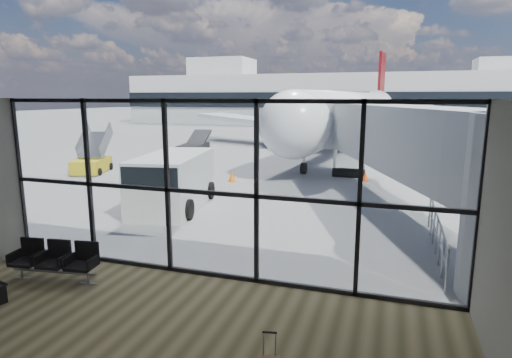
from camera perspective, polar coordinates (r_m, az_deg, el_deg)
The scene contains 19 objects.
ground at distance 49.86m, azimuth 13.00°, elevation 5.45°, with size 220.00×220.00×0.00m, color slate.
lounge_shell at distance 6.59m, azimuth -23.43°, elevation -6.69°, with size 12.02×8.01×4.51m.
glass_curtain_wall at distance 10.63m, azimuth -6.09°, elevation -1.59°, with size 12.10×0.12×4.50m.
jet_bridge at distance 16.65m, azimuth 20.11°, elevation 4.13°, with size 8.00×16.50×4.33m.
apron_railing at distance 13.59m, azimuth 23.00°, elevation -6.29°, with size 0.06×5.46×1.11m.
far_terminal at distance 71.60m, azimuth 14.27°, elevation 10.36°, with size 80.00×12.20×11.00m.
tree_0 at distance 95.20m, azimuth -13.49°, elevation 10.71°, with size 4.95×4.95×7.12m.
tree_1 at distance 92.24m, azimuth -10.26°, elevation 11.23°, with size 5.61×5.61×8.07m.
tree_2 at distance 89.59m, azimuth -6.81°, elevation 11.73°, with size 6.27×6.27×9.03m.
tree_3 at distance 87.26m, azimuth -3.14°, elevation 11.00°, with size 4.95×4.95×7.12m.
tree_4 at distance 85.29m, azimuth 0.70°, elevation 11.43°, with size 5.61×5.61×8.07m.
tree_5 at distance 83.72m, azimuth 4.71°, elevation 11.83°, with size 6.27×6.27×9.03m.
seating_row at distance 12.00m, azimuth -25.09°, elevation -9.56°, with size 2.23×0.90×0.99m.
airliner at distance 39.38m, azimuth 12.91°, elevation 8.41°, with size 32.69×37.98×9.79m.
service_van at distance 17.82m, azimuth -11.09°, elevation -0.27°, with size 3.16×5.41×2.22m.
belt_loader at distance 31.51m, azimuth -8.24°, elevation 3.79°, with size 2.20×4.56×2.02m.
mobile_stairs at distance 27.80m, azimuth -21.01°, elevation 1.99°, with size 2.50×3.63×2.34m.
traffic_cone_a at distance 23.23m, azimuth -3.20°, elevation 0.38°, with size 0.42×0.42×0.61m.
traffic_cone_b at distance 24.10m, azimuth 14.36°, elevation 0.34°, with size 0.36×0.36×0.52m.
Camera 1 is at (4.24, -9.47, 4.55)m, focal length 30.00 mm.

